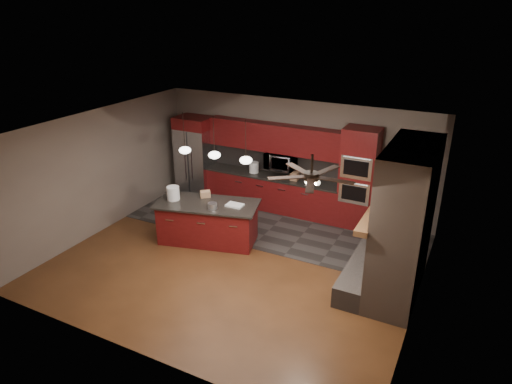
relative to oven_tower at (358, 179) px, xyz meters
The scene contains 22 objects.
ground 3.40m from the oven_tower, 122.27° to the right, with size 7.00×7.00×0.00m, color brown.
ceiling 3.57m from the oven_tower, 122.27° to the right, with size 7.00×6.00×0.02m, color white.
back_wall 1.74m from the oven_tower, 169.75° to the left, with size 7.00×0.02×2.80m, color #75685D.
right_wall 3.25m from the oven_tower, 56.24° to the right, with size 0.02×6.00×2.80m, color #75685D.
left_wall 5.86m from the oven_tower, 152.62° to the right, with size 0.02×6.00×2.80m, color #75685D.
slate_tile_patch 2.26m from the oven_tower, 152.30° to the right, with size 7.00×2.40×0.01m, color #353230.
fireplace_column 2.66m from the oven_tower, 59.73° to the right, with size 1.30×2.10×2.80m.
back_cabinetry 2.20m from the oven_tower, behind, with size 3.59×0.64×2.20m.
oven_tower is the anchor object (origin of this frame).
microwave 1.98m from the oven_tower, behind, with size 0.73×0.41×0.50m, color silver.
refrigerator 4.41m from the oven_tower, behind, with size 0.94×0.75×2.17m.
kitchen_island 3.57m from the oven_tower, 140.64° to the right, with size 2.40×1.53×0.92m.
white_bucket 4.20m from the oven_tower, 145.57° to the right, with size 0.28×0.28×0.30m, color white.
paint_can 3.43m from the oven_tower, 135.33° to the right, with size 0.20×0.20×0.13m, color silver.
paint_tray 2.95m from the oven_tower, 135.27° to the right, with size 0.35×0.25×0.04m, color white.
cardboard_box 3.50m from the oven_tower, 146.31° to the right, with size 0.22×0.16×0.14m, color tan.
counter_bucket 2.69m from the oven_tower, behind, with size 0.24×0.24×0.27m, color white.
counter_box 1.56m from the oven_tower, behind, with size 0.19×0.15×0.21m, color #92684B.
pendant_left 3.97m from the oven_tower, 149.26° to the right, with size 0.26×0.26×0.92m.
pendant_center 3.37m from the oven_tower, 142.53° to the right, with size 0.26×0.26×0.92m.
pendant_right 2.83m from the oven_tower, 132.87° to the right, with size 0.26×0.26×0.92m.
ceiling_fan 3.72m from the oven_tower, 88.36° to the right, with size 1.27×1.33×0.41m.
Camera 1 is at (4.01, -7.06, 4.94)m, focal length 32.00 mm.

